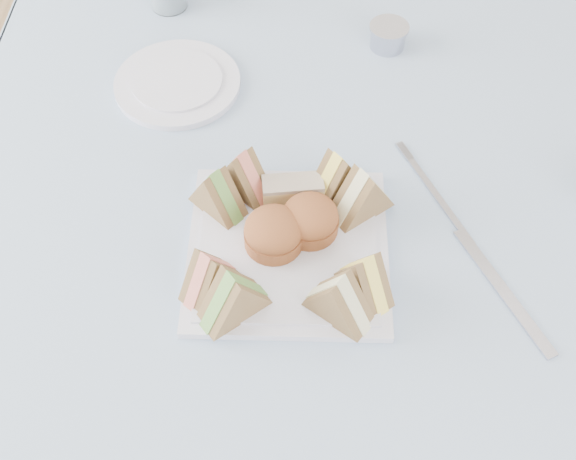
{
  "coord_description": "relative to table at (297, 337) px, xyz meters",
  "views": [
    {
      "loc": [
        0.0,
        -0.61,
        1.54
      ],
      "look_at": [
        -0.01,
        -0.07,
        0.8
      ],
      "focal_mm": 45.0,
      "sensor_mm": 36.0,
      "label": 1
    }
  ],
  "objects": [
    {
      "name": "sandwich_bl_a",
      "position": [
        -0.11,
        -0.01,
        0.42
      ],
      "size": [
        0.09,
        0.08,
        0.07
      ],
      "primitive_type": null,
      "rotation": [
        0.0,
        0.0,
        2.41
      ],
      "color": "brown",
      "rests_on": "serving_plate"
    },
    {
      "name": "sandwich_fl_a",
      "position": [
        -0.11,
        -0.13,
        0.42
      ],
      "size": [
        0.08,
        0.09,
        0.07
      ],
      "primitive_type": null,
      "rotation": [
        0.0,
        0.0,
        0.9
      ],
      "color": "brown",
      "rests_on": "serving_plate"
    },
    {
      "name": "scone_left",
      "position": [
        -0.03,
        -0.07,
        0.41
      ],
      "size": [
        0.08,
        0.08,
        0.05
      ],
      "primitive_type": "cylinder",
      "rotation": [
        0.0,
        0.0,
        0.05
      ],
      "color": "brown",
      "rests_on": "serving_plate"
    },
    {
      "name": "sandwich_fl_b",
      "position": [
        -0.08,
        -0.17,
        0.43
      ],
      "size": [
        0.1,
        0.09,
        0.08
      ],
      "primitive_type": null,
      "rotation": [
        0.0,
        0.0,
        0.66
      ],
      "color": "brown",
      "rests_on": "serving_plate"
    },
    {
      "name": "sandwich_bl_b",
      "position": [
        -0.08,
        0.03,
        0.43
      ],
      "size": [
        0.09,
        0.08,
        0.07
      ],
      "primitive_type": null,
      "rotation": [
        0.0,
        0.0,
        2.43
      ],
      "color": "brown",
      "rests_on": "serving_plate"
    },
    {
      "name": "tea_strainer",
      "position": [
        0.14,
        0.35,
        0.39
      ],
      "size": [
        0.09,
        0.09,
        0.04
      ],
      "primitive_type": "cylinder",
      "rotation": [
        0.0,
        0.0,
        0.42
      ],
      "color": "#ADACBC",
      "rests_on": "tablecloth"
    },
    {
      "name": "tablecloth",
      "position": [
        0.0,
        0.0,
        0.37
      ],
      "size": [
        1.02,
        1.02,
        0.01
      ],
      "primitive_type": "cube",
      "color": "#ABC3EA",
      "rests_on": "table"
    },
    {
      "name": "table",
      "position": [
        0.0,
        0.0,
        0.0
      ],
      "size": [
        0.9,
        0.9,
        0.74
      ],
      "primitive_type": "cube",
      "color": "brown",
      "rests_on": "floor"
    },
    {
      "name": "sandwich_br_a",
      "position": [
        0.08,
        -0.01,
        0.43
      ],
      "size": [
        0.1,
        0.09,
        0.08
      ],
      "primitive_type": null,
      "rotation": [
        0.0,
        0.0,
        -2.48
      ],
      "color": "brown",
      "rests_on": "serving_plate"
    },
    {
      "name": "side_plate",
      "position": [
        -0.2,
        0.24,
        0.38
      ],
      "size": [
        0.23,
        0.23,
        0.01
      ],
      "primitive_type": "cylinder",
      "rotation": [
        0.0,
        0.0,
        0.14
      ],
      "color": "silver",
      "rests_on": "tablecloth"
    },
    {
      "name": "sandwich_br_b",
      "position": [
        0.05,
        0.03,
        0.43
      ],
      "size": [
        0.09,
        0.08,
        0.07
      ],
      "primitive_type": null,
      "rotation": [
        0.0,
        0.0,
        -2.41
      ],
      "color": "brown",
      "rests_on": "serving_plate"
    },
    {
      "name": "scone_right",
      "position": [
        0.01,
        -0.04,
        0.41
      ],
      "size": [
        0.09,
        0.09,
        0.05
      ],
      "primitive_type": "cylinder",
      "rotation": [
        0.0,
        0.0,
        0.24
      ],
      "color": "brown",
      "rests_on": "serving_plate"
    },
    {
      "name": "serving_plate",
      "position": [
        -0.01,
        -0.07,
        0.38
      ],
      "size": [
        0.26,
        0.26,
        0.01
      ],
      "primitive_type": "cube",
      "rotation": [
        0.0,
        0.0,
        0.01
      ],
      "color": "silver",
      "rests_on": "tablecloth"
    },
    {
      "name": "pastry_slice",
      "position": [
        -0.01,
        0.01,
        0.41
      ],
      "size": [
        0.09,
        0.04,
        0.04
      ],
      "primitive_type": "cube",
      "rotation": [
        0.0,
        0.0,
        0.13
      ],
      "color": "#DEB77C",
      "rests_on": "serving_plate"
    },
    {
      "name": "floor",
      "position": [
        0.0,
        0.0,
        -0.37
      ],
      "size": [
        4.0,
        4.0,
        0.0
      ],
      "primitive_type": "plane",
      "color": "#9E7751",
      "rests_on": "ground"
    },
    {
      "name": "sandwich_fr_b",
      "position": [
        0.05,
        -0.17,
        0.43
      ],
      "size": [
        0.09,
        0.08,
        0.08
      ],
      "primitive_type": null,
      "rotation": [
        0.0,
        0.0,
        -0.61
      ],
      "color": "brown",
      "rests_on": "serving_plate"
    },
    {
      "name": "knife",
      "position": [
        0.26,
        -0.12,
        0.38
      ],
      "size": [
        0.11,
        0.19,
        0.0
      ],
      "primitive_type": "cube",
      "rotation": [
        0.0,
        0.0,
        0.47
      ],
      "color": "#ADACBC",
      "rests_on": "tablecloth"
    },
    {
      "name": "fork",
      "position": [
        0.2,
        0.02,
        0.38
      ],
      "size": [
        0.08,
        0.15,
        0.0
      ],
      "primitive_type": "cube",
      "rotation": [
        0.0,
        0.0,
        0.45
      ],
      "color": "#ADACBC",
      "rests_on": "tablecloth"
    },
    {
      "name": "sandwich_fr_a",
      "position": [
        0.08,
        -0.13,
        0.42
      ],
      "size": [
        0.08,
        0.09,
        0.07
      ],
      "primitive_type": null,
      "rotation": [
        0.0,
        0.0,
        -0.94
      ],
      "color": "brown",
      "rests_on": "serving_plate"
    }
  ]
}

